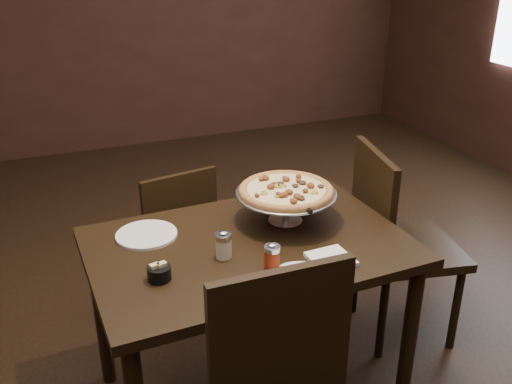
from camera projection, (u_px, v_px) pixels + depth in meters
name	position (u px, v px, depth m)	size (l,w,h in m)	color
room	(270.00, 78.00, 2.11)	(6.04, 7.04, 2.84)	black
dining_table	(249.00, 265.00, 2.29)	(1.27, 0.86, 0.78)	black
pizza_stand	(286.00, 191.00, 2.36)	(0.42, 0.42, 0.18)	silver
parmesan_shaker	(224.00, 245.00, 2.12)	(0.06, 0.06, 0.11)	beige
pepper_flake_shaker	(272.00, 257.00, 2.05)	(0.06, 0.06, 0.11)	maroon
packet_caddy	(159.00, 273.00, 2.00)	(0.08, 0.08, 0.07)	black
napkin_stack	(331.00, 259.00, 2.12)	(0.15, 0.15, 0.02)	white
plate_left	(147.00, 235.00, 2.30)	(0.25, 0.25, 0.01)	white
plate_near	(303.00, 280.00, 1.99)	(0.24, 0.24, 0.01)	white
serving_spatula	(306.00, 206.00, 2.23)	(0.14, 0.14, 0.02)	silver
chair_far	(173.00, 235.00, 2.96)	(0.46, 0.46, 0.84)	black
chair_side	(395.00, 238.00, 2.76)	(0.55, 0.55, 1.00)	black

